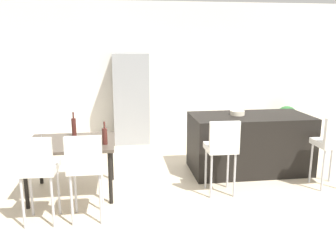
% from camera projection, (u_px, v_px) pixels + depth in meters
% --- Properties ---
extents(ground_plane, '(10.00, 10.00, 0.00)m').
position_uv_depth(ground_plane, '(221.00, 188.00, 5.03)').
color(ground_plane, beige).
extents(back_wall, '(10.00, 0.12, 2.90)m').
position_uv_depth(back_wall, '(183.00, 71.00, 7.73)').
color(back_wall, silver).
rests_on(back_wall, ground_plane).
extents(kitchen_island, '(1.87, 0.94, 0.92)m').
position_uv_depth(kitchen_island, '(249.00, 143.00, 5.63)').
color(kitchen_island, black).
rests_on(kitchen_island, ground_plane).
extents(bar_chair_left, '(0.41, 0.41, 1.05)m').
position_uv_depth(bar_chair_left, '(222.00, 146.00, 4.66)').
color(bar_chair_left, silver).
rests_on(bar_chair_left, ground_plane).
extents(bar_chair_middle, '(0.40, 0.40, 1.05)m').
position_uv_depth(bar_chair_middle, '(333.00, 141.00, 4.88)').
color(bar_chair_middle, silver).
rests_on(bar_chair_middle, ground_plane).
extents(dining_table, '(1.16, 0.95, 0.74)m').
position_uv_depth(dining_table, '(71.00, 147.00, 4.72)').
color(dining_table, '#4C4238').
rests_on(dining_table, ground_plane).
extents(dining_chair_near, '(0.42, 0.42, 1.05)m').
position_uv_depth(dining_chair_near, '(37.00, 166.00, 3.87)').
color(dining_chair_near, silver).
rests_on(dining_chair_near, ground_plane).
extents(dining_chair_far, '(0.41, 0.41, 1.05)m').
position_uv_depth(dining_chair_far, '(85.00, 164.00, 3.94)').
color(dining_chair_far, silver).
rests_on(dining_chair_far, ground_plane).
extents(wine_bottle_middle, '(0.06, 0.06, 0.35)m').
position_uv_depth(wine_bottle_middle, '(74.00, 127.00, 4.94)').
color(wine_bottle_middle, '#471E19').
rests_on(wine_bottle_middle, dining_table).
extents(wine_bottle_near, '(0.07, 0.07, 0.30)m').
position_uv_depth(wine_bottle_near, '(105.00, 136.00, 4.55)').
color(wine_bottle_near, '#471E19').
rests_on(wine_bottle_near, dining_table).
extents(wine_glass_left, '(0.07, 0.07, 0.17)m').
position_uv_depth(wine_glass_left, '(41.00, 130.00, 4.80)').
color(wine_glass_left, silver).
rests_on(wine_glass_left, dining_table).
extents(refrigerator, '(0.72, 0.68, 1.84)m').
position_uv_depth(refrigerator, '(131.00, 98.00, 7.27)').
color(refrigerator, '#939699').
rests_on(refrigerator, ground_plane).
extents(fruit_bowl, '(0.23, 0.23, 0.07)m').
position_uv_depth(fruit_bowl, '(237.00, 113.00, 5.54)').
color(fruit_bowl, beige).
rests_on(fruit_bowl, kitchen_island).
extents(potted_plant, '(0.47, 0.47, 0.67)m').
position_uv_depth(potted_plant, '(287.00, 118.00, 7.85)').
color(potted_plant, '#996B4C').
rests_on(potted_plant, ground_plane).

